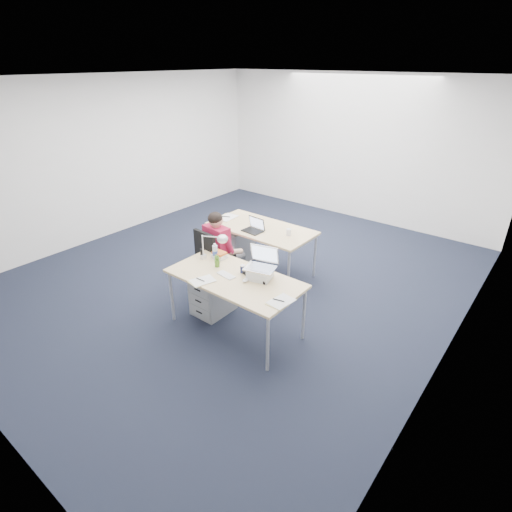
% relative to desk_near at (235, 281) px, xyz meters
% --- Properties ---
extents(floor, '(7.00, 7.00, 0.00)m').
position_rel_desk_near_xyz_m(floor, '(-0.83, 1.03, -0.68)').
color(floor, black).
rests_on(floor, ground).
extents(room, '(6.02, 7.02, 2.80)m').
position_rel_desk_near_xyz_m(room, '(-0.83, 1.03, 1.03)').
color(room, silver).
rests_on(room, ground).
extents(desk_near, '(1.60, 0.80, 0.73)m').
position_rel_desk_near_xyz_m(desk_near, '(0.00, 0.00, 0.00)').
color(desk_near, tan).
rests_on(desk_near, ground).
extents(desk_far, '(1.60, 0.80, 0.73)m').
position_rel_desk_near_xyz_m(desk_far, '(-0.69, 1.40, 0.00)').
color(desk_far, tan).
rests_on(desk_far, ground).
extents(office_chair, '(0.66, 0.66, 0.97)m').
position_rel_desk_near_xyz_m(office_chair, '(-0.81, 0.51, -0.41)').
color(office_chair, black).
rests_on(office_chair, ground).
extents(seated_person, '(0.39, 0.68, 1.18)m').
position_rel_desk_near_xyz_m(seated_person, '(-0.79, 0.68, -0.10)').
color(seated_person, '#A51738').
rests_on(seated_person, ground).
extents(drawer_pedestal_near, '(0.40, 0.50, 0.55)m').
position_rel_desk_near_xyz_m(drawer_pedestal_near, '(-0.48, 0.11, -0.41)').
color(drawer_pedestal_near, '#929697').
rests_on(drawer_pedestal_near, ground).
extents(drawer_pedestal_far, '(0.40, 0.50, 0.55)m').
position_rel_desk_near_xyz_m(drawer_pedestal_far, '(-1.22, 1.43, -0.41)').
color(drawer_pedestal_far, '#929697').
rests_on(drawer_pedestal_far, ground).
extents(silver_laptop, '(0.40, 0.35, 0.36)m').
position_rel_desk_near_xyz_m(silver_laptop, '(0.25, 0.16, 0.23)').
color(silver_laptop, silver).
rests_on(silver_laptop, desk_near).
extents(wireless_keyboard, '(0.25, 0.13, 0.01)m').
position_rel_desk_near_xyz_m(wireless_keyboard, '(-0.11, -0.03, 0.05)').
color(wireless_keyboard, white).
rests_on(wireless_keyboard, desk_near).
extents(computer_mouse, '(0.06, 0.10, 0.03)m').
position_rel_desk_near_xyz_m(computer_mouse, '(0.16, 0.00, 0.06)').
color(computer_mouse, white).
rests_on(computer_mouse, desk_near).
extents(headphones, '(0.23, 0.20, 0.03)m').
position_rel_desk_near_xyz_m(headphones, '(0.10, 0.17, 0.06)').
color(headphones, black).
rests_on(headphones, desk_near).
extents(can_koozie, '(0.08, 0.08, 0.10)m').
position_rel_desk_near_xyz_m(can_koozie, '(-0.00, 0.15, 0.10)').
color(can_koozie, '#161D45').
rests_on(can_koozie, desk_near).
extents(water_bottle, '(0.08, 0.08, 0.21)m').
position_rel_desk_near_xyz_m(water_bottle, '(-0.51, 0.21, 0.15)').
color(water_bottle, silver).
rests_on(water_bottle, desk_near).
extents(bear_figurine, '(0.08, 0.06, 0.16)m').
position_rel_desk_near_xyz_m(bear_figurine, '(-0.34, 0.07, 0.12)').
color(bear_figurine, '#2F671B').
rests_on(bear_figurine, desk_near).
extents(book_stack, '(0.21, 0.19, 0.08)m').
position_rel_desk_near_xyz_m(book_stack, '(-0.48, 0.26, 0.09)').
color(book_stack, silver).
rests_on(book_stack, desk_near).
extents(cordless_phone, '(0.04, 0.03, 0.13)m').
position_rel_desk_near_xyz_m(cordless_phone, '(-0.65, 0.11, 0.11)').
color(cordless_phone, black).
rests_on(cordless_phone, desk_near).
extents(papers_left, '(0.25, 0.31, 0.01)m').
position_rel_desk_near_xyz_m(papers_left, '(-0.24, -0.31, 0.05)').
color(papers_left, '#D5C77B').
rests_on(papers_left, desk_near).
extents(papers_right, '(0.21, 0.29, 0.01)m').
position_rel_desk_near_xyz_m(papers_right, '(0.72, -0.10, 0.05)').
color(papers_right, '#D5C77B').
rests_on(papers_right, desk_near).
extents(sunglasses, '(0.12, 0.06, 0.03)m').
position_rel_desk_near_xyz_m(sunglasses, '(0.33, 0.08, 0.06)').
color(sunglasses, black).
rests_on(sunglasses, desk_near).
extents(desk_lamp, '(0.41, 0.28, 0.44)m').
position_rel_desk_near_xyz_m(desk_lamp, '(-0.49, 0.11, 0.27)').
color(desk_lamp, silver).
rests_on(desk_lamp, desk_near).
extents(dark_laptop, '(0.31, 0.30, 0.21)m').
position_rel_desk_near_xyz_m(dark_laptop, '(-0.70, 1.19, 0.15)').
color(dark_laptop, black).
rests_on(dark_laptop, desk_far).
extents(far_cup, '(0.09, 0.09, 0.10)m').
position_rel_desk_near_xyz_m(far_cup, '(-0.20, 1.41, 0.10)').
color(far_cup, white).
rests_on(far_cup, desk_far).
extents(far_papers, '(0.27, 0.35, 0.01)m').
position_rel_desk_near_xyz_m(far_papers, '(-1.37, 1.37, 0.05)').
color(far_papers, white).
rests_on(far_papers, desk_far).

